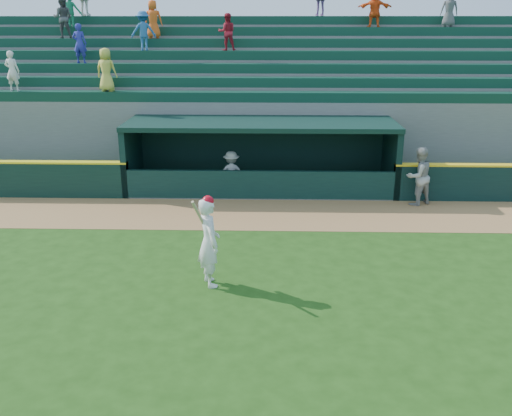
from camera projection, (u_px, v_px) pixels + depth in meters
The scene contains 7 objects.
ground at pixel (254, 282), 13.27m from camera, with size 120.00×120.00×0.00m, color #1D4110.
warning_track at pixel (259, 214), 17.92m from camera, with size 40.00×3.00×0.01m, color olive.
dugout_player_front at pixel (418, 176), 18.59m from camera, with size 0.93×0.73×1.92m, color #9E9E99.
dugout_player_inside at pixel (231, 173), 19.80m from camera, with size 0.98×0.56×1.52m, color #ABABA6.
dugout at pixel (261, 150), 20.44m from camera, with size 9.40×2.80×2.46m.
stands at pixel (263, 103), 24.44m from camera, with size 34.50×6.25×7.57m.
batter_at_plate at pixel (209, 241), 12.87m from camera, with size 0.75×0.90×2.16m.
Camera 1 is at (0.39, -12.04, 5.82)m, focal length 40.00 mm.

